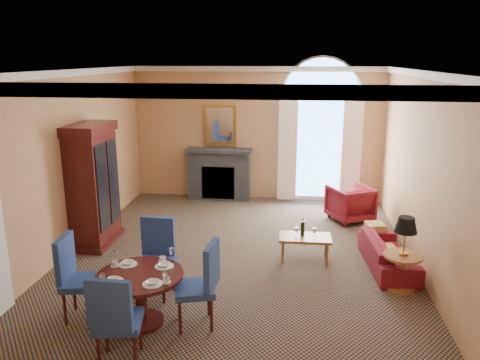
# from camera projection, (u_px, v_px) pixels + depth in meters

# --- Properties ---
(ground) EXTENTS (7.50, 7.50, 0.00)m
(ground) POSITION_uv_depth(u_px,v_px,m) (236.00, 260.00, 8.12)
(ground) COLOR #111937
(ground) RESTS_ON ground
(room_envelope) EXTENTS (6.04, 7.52, 3.45)m
(room_envelope) POSITION_uv_depth(u_px,v_px,m) (240.00, 110.00, 8.12)
(room_envelope) COLOR tan
(room_envelope) RESTS_ON ground
(armoire) EXTENTS (0.65, 1.15, 2.26)m
(armoire) POSITION_uv_depth(u_px,v_px,m) (93.00, 187.00, 8.59)
(armoire) COLOR #360E0C
(armoire) RESTS_ON ground
(dining_table) EXTENTS (1.12, 1.12, 0.91)m
(dining_table) POSITION_uv_depth(u_px,v_px,m) (140.00, 287.00, 6.04)
(dining_table) COLOR #360E0C
(dining_table) RESTS_ON ground
(dining_chair_north) EXTENTS (0.55, 0.56, 1.14)m
(dining_chair_north) POSITION_uv_depth(u_px,v_px,m) (157.00, 251.00, 6.85)
(dining_chair_north) COLOR navy
(dining_chair_north) RESTS_ON ground
(dining_chair_south) EXTENTS (0.59, 0.59, 1.14)m
(dining_chair_south) POSITION_uv_depth(u_px,v_px,m) (114.00, 316.00, 5.14)
(dining_chair_south) COLOR navy
(dining_chair_south) RESTS_ON ground
(dining_chair_east) EXTENTS (0.63, 0.63, 1.14)m
(dining_chair_east) POSITION_uv_depth(u_px,v_px,m) (203.00, 279.00, 5.99)
(dining_chair_east) COLOR navy
(dining_chair_east) RESTS_ON ground
(dining_chair_west) EXTENTS (0.58, 0.58, 1.14)m
(dining_chair_west) POSITION_uv_depth(u_px,v_px,m) (74.00, 272.00, 6.20)
(dining_chair_west) COLOR navy
(dining_chair_west) RESTS_ON ground
(sofa) EXTENTS (0.80, 1.73, 0.49)m
(sofa) POSITION_uv_depth(u_px,v_px,m) (388.00, 253.00, 7.77)
(sofa) COLOR maroon
(sofa) RESTS_ON ground
(armchair) EXTENTS (1.10, 1.11, 0.76)m
(armchair) POSITION_uv_depth(u_px,v_px,m) (350.00, 203.00, 9.99)
(armchair) COLOR maroon
(armchair) RESTS_ON ground
(coffee_table) EXTENTS (0.89, 0.50, 0.77)m
(coffee_table) POSITION_uv_depth(u_px,v_px,m) (305.00, 238.00, 7.97)
(coffee_table) COLOR #A56531
(coffee_table) RESTS_ON ground
(side_table) EXTENTS (0.57, 0.57, 1.13)m
(side_table) POSITION_uv_depth(u_px,v_px,m) (404.00, 245.00, 6.89)
(side_table) COLOR #A56531
(side_table) RESTS_ON ground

